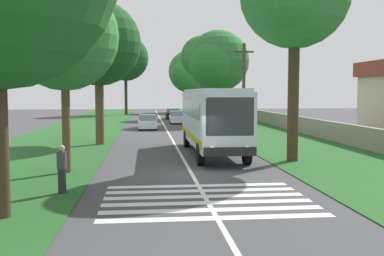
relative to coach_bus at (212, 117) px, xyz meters
The scene contains 18 objects.
ground 6.94m from the coach_bus, 164.17° to the left, with size 160.00×160.00×0.00m, color #424244.
grass_verge_left 13.39m from the coach_bus, 49.13° to the left, with size 120.00×8.00×0.04m, color #235623.
grass_verge_right 10.97m from the coach_bus, 36.49° to the right, with size 120.00×8.00×0.04m, color #235623.
centre_line 9.09m from the coach_bus, 11.75° to the left, with size 110.00×0.16×0.01m, color silver.
coach_bus is the anchor object (origin of this frame).
zebra_crossing 11.34m from the coach_bus, behind, with size 4.95×6.80×0.01m.
trailing_car_0 18.88m from the coach_bus, 11.00° to the left, with size 4.30×1.78×1.43m.
trailing_car_1 26.55m from the coach_bus, ahead, with size 4.30×1.78×1.43m.
trailing_car_2 35.45m from the coach_bus, ahead, with size 4.30×1.78×1.43m.
roadside_tree_left_0 9.96m from the coach_bus, 52.57° to the left, with size 7.15×5.80×9.61m.
roadside_tree_left_1 48.55m from the coach_bus, ahead, with size 8.94×7.20×12.55m.
roadside_tree_left_2 9.77m from the coach_bus, 126.10° to the left, with size 5.45×4.68×8.24m.
roadside_tree_right_0 55.22m from the coach_bus, ahead, with size 8.96×7.51×10.96m.
roadside_tree_right_1 25.77m from the coach_bus, ahead, with size 8.14×6.88×10.49m.
roadside_tree_right_3 37.06m from the coach_bus, ahead, with size 6.86×5.82×11.27m.
utility_pole 7.86m from the coach_bus, 25.67° to the right, with size 0.24×1.40×7.04m.
roadside_wall 16.87m from the coach_bus, 35.67° to the right, with size 70.00×0.40×1.39m, color gray.
pedestrian 11.84m from the coach_bus, 145.42° to the left, with size 0.34×0.34×1.69m.
Camera 1 is at (-19.31, 1.98, 3.52)m, focal length 42.54 mm.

